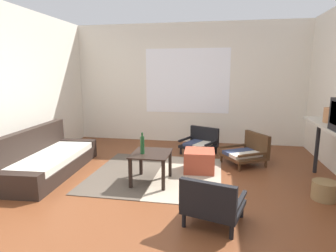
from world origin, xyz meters
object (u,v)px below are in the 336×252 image
ottoman_orange (199,161)px  glass_bottle (142,145)px  couch (46,160)px  clay_vase (333,115)px  coffee_table (151,159)px  armchair_striped_foreground (212,203)px  armchair_corner (247,151)px  wicker_basket (325,191)px  armchair_by_window (200,142)px

ottoman_orange → glass_bottle: size_ratio=1.55×
couch → clay_vase: size_ratio=6.86×
couch → coffee_table: (1.77, -0.09, 0.15)m
coffee_table → armchair_striped_foreground: armchair_striped_foreground is taller
armchair_corner → wicker_basket: (0.84, -1.30, -0.11)m
coffee_table → armchair_by_window: bearing=70.0°
coffee_table → armchair_corner: bearing=37.7°
glass_bottle → wicker_basket: size_ratio=1.01×
armchair_by_window → clay_vase: size_ratio=2.66×
wicker_basket → couch: bearing=176.5°
armchair_corner → glass_bottle: (-1.59, -1.21, 0.36)m
armchair_striped_foreground → clay_vase: bearing=41.6°
clay_vase → glass_bottle: bearing=-170.2°
couch → clay_vase: (4.30, 0.30, 0.81)m
ottoman_orange → glass_bottle: (-0.78, -0.67, 0.41)m
coffee_table → glass_bottle: size_ratio=1.98×
wicker_basket → ottoman_orange: bearing=155.2°
coffee_table → couch: bearing=177.2°
couch → wicker_basket: bearing=-3.5°
armchair_by_window → wicker_basket: armchair_by_window is taller
coffee_table → clay_vase: 2.64m
armchair_by_window → wicker_basket: (1.71, -1.83, -0.11)m
armchair_striped_foreground → ottoman_orange: size_ratio=1.48×
armchair_by_window → wicker_basket: 2.51m
armchair_corner → ottoman_orange: 0.97m
ottoman_orange → armchair_by_window: bearing=93.0°
coffee_table → ottoman_orange: size_ratio=1.28×
coffee_table → clay_vase: clay_vase is taller
coffee_table → ottoman_orange: (0.66, 0.60, -0.19)m
coffee_table → armchair_by_window: armchair_by_window is taller
couch → coffee_table: bearing=-2.8°
couch → coffee_table: 1.78m
ottoman_orange → armchair_striped_foreground: bearing=-81.4°
coffee_table → wicker_basket: 2.34m
clay_vase → armchair_by_window: bearing=146.2°
couch → ottoman_orange: 2.49m
armchair_by_window → ottoman_orange: 1.07m
armchair_by_window → glass_bottle: size_ratio=2.58×
wicker_basket → glass_bottle: bearing=177.8°
ottoman_orange → wicker_basket: bearing=-24.8°
armchair_striped_foreground → ottoman_orange: armchair_striped_foreground is taller
armchair_corner → clay_vase: size_ratio=2.88×
glass_bottle → coffee_table: bearing=31.5°
ottoman_orange → glass_bottle: 1.10m
armchair_by_window → wicker_basket: size_ratio=2.59×
armchair_striped_foreground → clay_vase: size_ratio=2.38×
wicker_basket → armchair_corner: bearing=123.0°
armchair_striped_foreground → ottoman_orange: bearing=98.6°
couch → ottoman_orange: bearing=11.9°
clay_vase → couch: bearing=-176.0°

